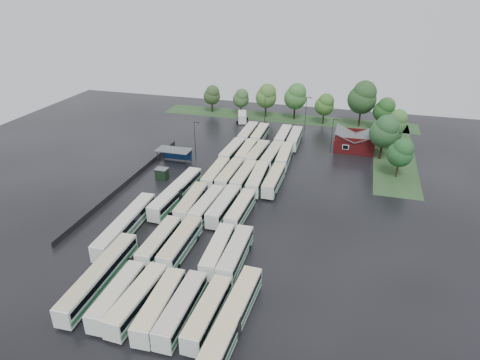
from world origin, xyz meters
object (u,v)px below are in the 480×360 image
(brick_building, at_px, (354,143))
(artic_bus_west_a, at_px, (100,276))
(minibus, at_px, (242,117))
(artic_bus_east, at_px, (232,320))

(brick_building, bearing_deg, artic_bus_west_a, -116.62)
(artic_bus_west_a, xyz_separation_m, minibus, (-1.24, 80.43, -0.30))
(artic_bus_west_a, height_order, minibus, artic_bus_west_a)
(brick_building, relative_size, artic_bus_west_a, 0.54)
(brick_building, distance_m, minibus, 37.23)
(artic_bus_west_a, bearing_deg, brick_building, 61.67)
(artic_bus_west_a, relative_size, artic_bus_east, 0.98)
(artic_bus_east, distance_m, minibus, 86.53)
(artic_bus_west_a, bearing_deg, artic_bus_east, -10.40)
(brick_building, xyz_separation_m, artic_bus_east, (-12.10, -69.10, 0.08))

